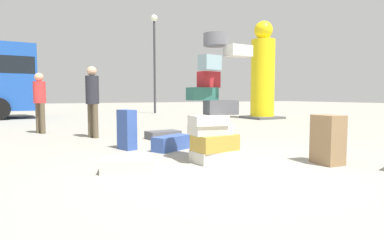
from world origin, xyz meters
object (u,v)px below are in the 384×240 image
suitcase_navy_white_trunk (127,130)px  person_bearded_onlooker (40,97)px  suitcase_brown_right_side (328,140)px  suitcase_brown_foreground_far (219,124)px  lamp_post (154,48)px  suitcase_cream_left_side (127,165)px  suitcase_charcoal_behind_tower (163,135)px  person_tourist_with_camera (92,95)px  suitcase_navy_foreground_near (172,143)px  suitcase_tower (214,115)px  yellow_dummy_statue (263,76)px

suitcase_navy_white_trunk → person_bearded_onlooker: size_ratio=0.46×
suitcase_navy_white_trunk → suitcase_brown_right_side: size_ratio=1.03×
suitcase_navy_white_trunk → suitcase_brown_foreground_far: bearing=-0.6°
lamp_post → person_bearded_onlooker: bearing=-129.0°
suitcase_cream_left_side → suitcase_brown_foreground_far: (2.87, 2.25, 0.23)m
person_bearded_onlooker → suitcase_charcoal_behind_tower: bearing=19.3°
suitcase_navy_white_trunk → person_tourist_with_camera: bearing=81.9°
suitcase_navy_foreground_near → person_bearded_onlooker: (-1.96, 3.90, 0.80)m
lamp_post → suitcase_tower: bearing=-107.5°
suitcase_tower → lamp_post: size_ratio=0.35×
suitcase_brown_right_side → person_bearded_onlooker: (-3.45, 6.01, 0.58)m
suitcase_charcoal_behind_tower → suitcase_navy_foreground_near: bearing=-112.4°
suitcase_navy_foreground_near → lamp_post: 12.64m
suitcase_navy_foreground_near → suitcase_navy_white_trunk: (-0.69, 0.44, 0.23)m
suitcase_tower → suitcase_navy_white_trunk: size_ratio=2.60×
suitcase_charcoal_behind_tower → person_tourist_with_camera: bearing=142.0°
person_bearded_onlooker → lamp_post: lamp_post is taller
suitcase_navy_foreground_near → person_bearded_onlooker: size_ratio=0.49×
suitcase_navy_foreground_near → person_bearded_onlooker: bearing=91.8°
suitcase_cream_left_side → suitcase_brown_foreground_far: size_ratio=1.03×
suitcase_cream_left_side → suitcase_navy_white_trunk: (0.49, 1.64, 0.28)m
suitcase_cream_left_side → person_tourist_with_camera: person_tourist_with_camera is taller
suitcase_tower → suitcase_charcoal_behind_tower: 2.78m
suitcase_navy_foreground_near → suitcase_brown_right_side: size_ratio=1.09×
suitcase_charcoal_behind_tower → person_tourist_with_camera: person_tourist_with_camera is taller
suitcase_charcoal_behind_tower → lamp_post: 11.14m
suitcase_navy_foreground_near → lamp_post: size_ratio=0.14×
suitcase_brown_right_side → yellow_dummy_statue: size_ratio=0.17×
suitcase_navy_white_trunk → person_bearded_onlooker: bearing=95.4°
suitcase_charcoal_behind_tower → suitcase_tower: bearing=-101.9°
suitcase_navy_white_trunk → lamp_post: (4.83, 10.98, 3.22)m
suitcase_navy_white_trunk → suitcase_brown_right_side: 3.36m
person_bearded_onlooker → person_tourist_with_camera: (1.04, -1.51, 0.05)m
suitcase_navy_white_trunk → person_tourist_with_camera: person_tourist_with_camera is taller
suitcase_charcoal_behind_tower → suitcase_brown_foreground_far: suitcase_brown_foreground_far is taller
suitcase_navy_white_trunk → suitcase_brown_right_side: (2.18, -2.56, -0.01)m
suitcase_brown_foreground_far → person_bearded_onlooker: bearing=163.4°
person_tourist_with_camera → suitcase_charcoal_behind_tower: bearing=36.7°
suitcase_cream_left_side → suitcase_brown_right_side: size_ratio=0.92×
suitcase_tower → yellow_dummy_statue: 9.37m
suitcase_navy_foreground_near → suitcase_charcoal_behind_tower: bearing=48.1°
suitcase_charcoal_behind_tower → suitcase_cream_left_side: (-1.64, -2.70, -0.00)m
suitcase_charcoal_behind_tower → suitcase_navy_foreground_near: size_ratio=0.97×
yellow_dummy_statue → suitcase_brown_foreground_far: bearing=-138.9°
suitcase_brown_foreground_far → suitcase_tower: bearing=-103.2°
suitcase_cream_left_side → suitcase_navy_foreground_near: bearing=63.7°
suitcase_charcoal_behind_tower → suitcase_cream_left_side: size_ratio=1.14×
suitcase_navy_foreground_near → suitcase_cream_left_side: size_ratio=1.17×
suitcase_navy_white_trunk → lamp_post: bearing=51.4°
suitcase_tower → person_bearded_onlooker: bearing=112.6°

